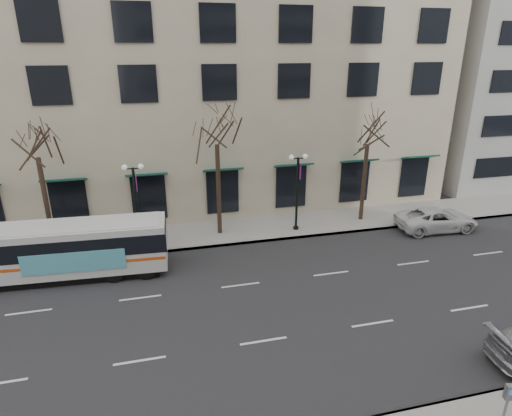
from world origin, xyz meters
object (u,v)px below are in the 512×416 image
object	(u,v)px
tree_far_mid	(217,129)
lamp_post_left	(136,202)
tree_far_right	(369,130)
white_pickup	(436,219)
pay_station	(509,395)
lamp_post_right	(297,189)
tree_far_left	(35,141)
city_bus	(61,249)

from	to	relation	value
tree_far_mid	lamp_post_left	size ratio (longest dim) A/B	1.64
tree_far_right	white_pickup	size ratio (longest dim) A/B	1.50
tree_far_right	pay_station	bearing A→B (deg)	-101.72
tree_far_mid	pay_station	xyz separation A→B (m)	(6.48, -16.96, -5.75)
lamp_post_right	white_pickup	size ratio (longest dim) A/B	0.97
tree_far_left	pay_station	bearing A→B (deg)	-45.82
tree_far_mid	lamp_post_left	distance (m)	6.40
lamp_post_left	tree_far_right	bearing A→B (deg)	2.29
tree_far_left	tree_far_mid	bearing A→B (deg)	0.00
city_bus	tree_far_left	bearing A→B (deg)	111.39
tree_far_left	pay_station	distance (m)	24.29
lamp_post_right	city_bus	world-z (taller)	lamp_post_right
lamp_post_right	pay_station	bearing A→B (deg)	-84.85
tree_far_mid	pay_station	bearing A→B (deg)	-69.09
tree_far_left	pay_station	world-z (taller)	tree_far_left
tree_far_right	pay_station	xyz separation A→B (m)	(-3.52, -16.96, -5.26)
tree_far_right	city_bus	size ratio (longest dim) A/B	0.73
lamp_post_left	white_pickup	world-z (taller)	lamp_post_left
lamp_post_left	tree_far_left	bearing A→B (deg)	173.17
tree_far_mid	tree_far_right	size ratio (longest dim) A/B	1.06
lamp_post_right	pay_station	distance (m)	16.52
lamp_post_left	lamp_post_right	distance (m)	10.00
tree_far_mid	white_pickup	bearing A→B (deg)	-10.41
lamp_post_right	white_pickup	xyz separation A→B (m)	(9.15, -2.00, -2.20)
pay_station	tree_far_right	bearing A→B (deg)	92.50
tree_far_left	lamp_post_left	world-z (taller)	tree_far_left
lamp_post_right	city_bus	distance (m)	14.22
tree_far_mid	pay_station	size ratio (longest dim) A/B	6.15
white_pickup	pay_station	xyz separation A→B (m)	(-7.68, -14.36, 0.41)
tree_far_left	lamp_post_left	xyz separation A→B (m)	(5.01, -0.60, -3.75)
lamp_post_left	pay_station	bearing A→B (deg)	-54.96
tree_far_left	white_pickup	distance (m)	25.02
lamp_post_right	white_pickup	world-z (taller)	lamp_post_right
tree_far_mid	tree_far_right	bearing A→B (deg)	-0.00
white_pickup	tree_far_left	bearing A→B (deg)	87.33
lamp_post_right	city_bus	bearing A→B (deg)	-168.53
tree_far_right	pay_station	world-z (taller)	tree_far_right
city_bus	white_pickup	distance (m)	23.06
lamp_post_left	city_bus	distance (m)	4.97
tree_far_left	white_pickup	world-z (taller)	tree_far_left
lamp_post_left	white_pickup	bearing A→B (deg)	-5.96
tree_far_left	lamp_post_right	size ratio (longest dim) A/B	1.60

